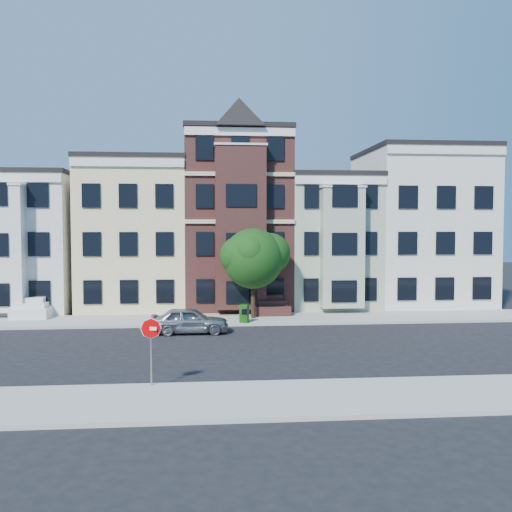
{
  "coord_description": "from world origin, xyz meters",
  "views": [
    {
      "loc": [
        -2.26,
        -26.16,
        5.71
      ],
      "look_at": [
        0.33,
        2.45,
        4.2
      ],
      "focal_mm": 40.0,
      "sensor_mm": 36.0,
      "label": 1
    }
  ],
  "objects": [
    {
      "name": "stop_sign",
      "position": [
        -4.13,
        -6.3,
        1.49
      ],
      "size": [
        0.73,
        0.36,
        2.68
      ],
      "primitive_type": null,
      "rotation": [
        0.0,
        0.0,
        -0.36
      ],
      "color": "#BE0204",
      "rests_on": "near_sidewalk"
    },
    {
      "name": "far_sidewalk",
      "position": [
        0.0,
        8.0,
        0.07
      ],
      "size": [
        60.0,
        4.0,
        0.15
      ],
      "primitive_type": "cube",
      "color": "#9E9B93",
      "rests_on": "ground"
    },
    {
      "name": "house_green",
      "position": [
        6.5,
        14.5,
        4.5
      ],
      "size": [
        6.0,
        9.0,
        9.0
      ],
      "primitive_type": "cube",
      "color": "#A2B195",
      "rests_on": "ground"
    },
    {
      "name": "house_brown",
      "position": [
        0.0,
        14.5,
        6.0
      ],
      "size": [
        7.0,
        9.0,
        12.0
      ],
      "primitive_type": "cube",
      "color": "#3A1C18",
      "rests_on": "ground"
    },
    {
      "name": "near_sidewalk",
      "position": [
        0.0,
        -8.0,
        0.07
      ],
      "size": [
        60.0,
        4.0,
        0.15
      ],
      "primitive_type": "cube",
      "color": "#9E9B93",
      "rests_on": "ground"
    },
    {
      "name": "house_yellow",
      "position": [
        -7.0,
        14.5,
        5.0
      ],
      "size": [
        7.0,
        9.0,
        10.0
      ],
      "primitive_type": "cube",
      "color": "beige",
      "rests_on": "ground"
    },
    {
      "name": "newspaper_box",
      "position": [
        -0.0,
        6.35,
        0.68
      ],
      "size": [
        0.6,
        0.57,
        1.06
      ],
      "primitive_type": "cube",
      "rotation": [
        0.0,
        0.0,
        -0.37
      ],
      "color": "#154F10",
      "rests_on": "far_sidewalk"
    },
    {
      "name": "ground",
      "position": [
        0.0,
        0.0,
        0.0
      ],
      "size": [
        120.0,
        120.0,
        0.0
      ],
      "primitive_type": "plane",
      "color": "black"
    },
    {
      "name": "street_tree",
      "position": [
        0.66,
        8.01,
        3.51
      ],
      "size": [
        6.29,
        6.29,
        6.72
      ],
      "primitive_type": null,
      "rotation": [
        0.0,
        0.0,
        -0.09
      ],
      "color": "#174511",
      "rests_on": "far_sidewalk"
    },
    {
      "name": "house_white",
      "position": [
        -15.0,
        14.5,
        4.5
      ],
      "size": [
        8.0,
        9.0,
        9.0
      ],
      "primitive_type": "cube",
      "color": "silver",
      "rests_on": "ground"
    },
    {
      "name": "house_cream",
      "position": [
        13.5,
        14.5,
        5.5
      ],
      "size": [
        8.0,
        9.0,
        11.0
      ],
      "primitive_type": "cube",
      "color": "silver",
      "rests_on": "ground"
    },
    {
      "name": "parked_car",
      "position": [
        -3.08,
        4.1,
        0.7
      ],
      "size": [
        4.11,
        1.66,
        1.4
      ],
      "primitive_type": "imported",
      "rotation": [
        0.0,
        0.0,
        1.57
      ],
      "color": "#9FA0A5",
      "rests_on": "ground"
    }
  ]
}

